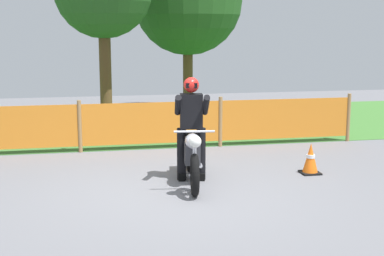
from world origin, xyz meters
name	(u,v)px	position (x,y,z in m)	size (l,w,h in m)	color
ground	(175,190)	(0.00, 0.00, -0.01)	(24.00, 24.00, 0.02)	slate
grass_verge	(138,124)	(0.00, 5.86, 0.01)	(24.00, 5.92, 0.01)	#427A33
barrier_fence	(152,123)	(0.00, 2.90, 0.54)	(8.74, 0.08, 1.05)	#997547
tree_near_left	(188,1)	(1.61, 7.46, 3.19)	(3.05, 3.05, 4.73)	brown
motorcycle_lead	(192,154)	(0.33, 0.28, 0.47)	(0.64, 2.05, 0.97)	black
rider_lead	(191,125)	(0.35, 0.48, 0.92)	(0.60, 0.61, 1.69)	black
traffic_cone	(311,159)	(2.43, 0.47, 0.26)	(0.32, 0.32, 0.53)	black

